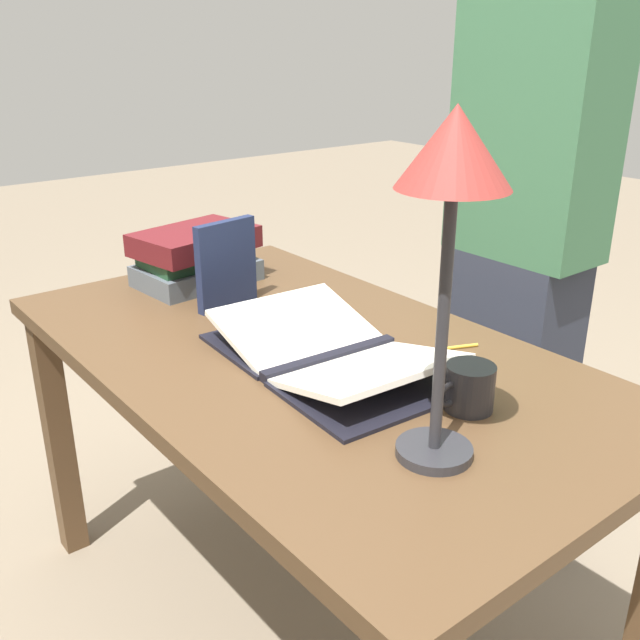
{
  "coord_description": "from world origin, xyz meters",
  "views": [
    {
      "loc": [
        -1.05,
        0.8,
        1.32
      ],
      "look_at": [
        -0.05,
        -0.0,
        0.8
      ],
      "focal_mm": 40.0,
      "sensor_mm": 36.0,
      "label": 1
    }
  ],
  "objects_px": {
    "reading_lamp": "(453,181)",
    "pencil": "(442,349)",
    "book_stack_tall": "(196,257)",
    "coffee_mug": "(469,388)",
    "book_standing_upright": "(226,264)",
    "person_reader": "(522,241)",
    "open_book": "(330,353)"
  },
  "relations": [
    {
      "from": "reading_lamp",
      "to": "pencil",
      "type": "distance_m",
      "value": 0.57
    },
    {
      "from": "book_stack_tall",
      "to": "coffee_mug",
      "type": "height_order",
      "value": "book_stack_tall"
    },
    {
      "from": "book_standing_upright",
      "to": "person_reader",
      "type": "distance_m",
      "value": 0.74
    },
    {
      "from": "open_book",
      "to": "book_stack_tall",
      "type": "relative_size",
      "value": 1.66
    },
    {
      "from": "book_stack_tall",
      "to": "pencil",
      "type": "relative_size",
      "value": 2.17
    },
    {
      "from": "book_standing_upright",
      "to": "coffee_mug",
      "type": "bearing_deg",
      "value": 176.54
    },
    {
      "from": "open_book",
      "to": "pencil",
      "type": "height_order",
      "value": "open_book"
    },
    {
      "from": "book_standing_upright",
      "to": "person_reader",
      "type": "relative_size",
      "value": 0.12
    },
    {
      "from": "coffee_mug",
      "to": "person_reader",
      "type": "distance_m",
      "value": 0.7
    },
    {
      "from": "open_book",
      "to": "book_standing_upright",
      "type": "relative_size",
      "value": 2.61
    },
    {
      "from": "book_standing_upright",
      "to": "reading_lamp",
      "type": "bearing_deg",
      "value": 164.48
    },
    {
      "from": "book_standing_upright",
      "to": "open_book",
      "type": "bearing_deg",
      "value": 170.26
    },
    {
      "from": "book_standing_upright",
      "to": "book_stack_tall",
      "type": "bearing_deg",
      "value": -16.18
    },
    {
      "from": "open_book",
      "to": "book_stack_tall",
      "type": "distance_m",
      "value": 0.59
    },
    {
      "from": "reading_lamp",
      "to": "person_reader",
      "type": "relative_size",
      "value": 0.31
    },
    {
      "from": "coffee_mug",
      "to": "pencil",
      "type": "bearing_deg",
      "value": -37.33
    },
    {
      "from": "book_stack_tall",
      "to": "person_reader",
      "type": "relative_size",
      "value": 0.19
    },
    {
      "from": "book_standing_upright",
      "to": "coffee_mug",
      "type": "height_order",
      "value": "book_standing_upright"
    },
    {
      "from": "book_stack_tall",
      "to": "person_reader",
      "type": "xyz_separation_m",
      "value": [
        -0.52,
        -0.64,
        0.04
      ]
    },
    {
      "from": "coffee_mug",
      "to": "book_stack_tall",
      "type": "bearing_deg",
      "value": 2.08
    },
    {
      "from": "book_stack_tall",
      "to": "reading_lamp",
      "type": "distance_m",
      "value": 1.01
    },
    {
      "from": "book_stack_tall",
      "to": "book_standing_upright",
      "type": "relative_size",
      "value": 1.57
    },
    {
      "from": "open_book",
      "to": "book_standing_upright",
      "type": "bearing_deg",
      "value": 2.23
    },
    {
      "from": "open_book",
      "to": "person_reader",
      "type": "bearing_deg",
      "value": -80.84
    },
    {
      "from": "book_stack_tall",
      "to": "pencil",
      "type": "distance_m",
      "value": 0.71
    },
    {
      "from": "pencil",
      "to": "person_reader",
      "type": "relative_size",
      "value": 0.09
    },
    {
      "from": "book_stack_tall",
      "to": "person_reader",
      "type": "distance_m",
      "value": 0.82
    },
    {
      "from": "pencil",
      "to": "reading_lamp",
      "type": "bearing_deg",
      "value": 130.74
    },
    {
      "from": "open_book",
      "to": "book_stack_tall",
      "type": "bearing_deg",
      "value": 0.09
    },
    {
      "from": "reading_lamp",
      "to": "person_reader",
      "type": "height_order",
      "value": "person_reader"
    },
    {
      "from": "open_book",
      "to": "book_standing_upright",
      "type": "distance_m",
      "value": 0.4
    },
    {
      "from": "coffee_mug",
      "to": "book_standing_upright",
      "type": "bearing_deg",
      "value": 4.9
    }
  ]
}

